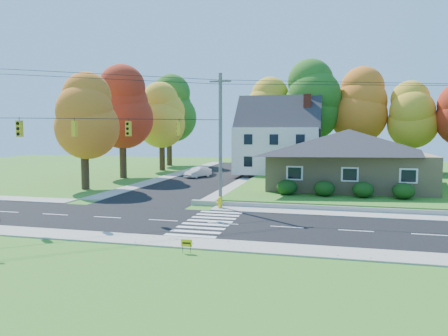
# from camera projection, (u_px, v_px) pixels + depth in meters

# --- Properties ---
(ground) EXTENTS (120.00, 120.00, 0.00)m
(ground) POSITION_uv_depth(u_px,v_px,m) (223.00, 224.00, 27.34)
(ground) COLOR #3D7923
(road_main) EXTENTS (90.00, 8.00, 0.02)m
(road_main) POSITION_uv_depth(u_px,v_px,m) (223.00, 224.00, 27.34)
(road_main) COLOR black
(road_main) RESTS_ON ground
(road_cross) EXTENTS (8.00, 44.00, 0.02)m
(road_cross) POSITION_uv_depth(u_px,v_px,m) (212.00, 176.00, 54.39)
(road_cross) COLOR black
(road_cross) RESTS_ON ground
(sidewalk_north) EXTENTS (90.00, 2.00, 0.08)m
(sidewalk_north) POSITION_uv_depth(u_px,v_px,m) (239.00, 209.00, 32.17)
(sidewalk_north) COLOR #9C9A90
(sidewalk_north) RESTS_ON ground
(sidewalk_south) EXTENTS (90.00, 2.00, 0.08)m
(sidewalk_south) POSITION_uv_depth(u_px,v_px,m) (199.00, 244.00, 22.50)
(sidewalk_south) COLOR #9C9A90
(sidewalk_south) RESTS_ON ground
(lawn) EXTENTS (30.00, 30.00, 0.50)m
(lawn) POSITION_uv_depth(u_px,v_px,m) (397.00, 185.00, 44.48)
(lawn) COLOR #3D7923
(lawn) RESTS_ON ground
(ranch_house) EXTENTS (14.60, 10.60, 5.40)m
(ranch_house) POSITION_uv_depth(u_px,v_px,m) (348.00, 158.00, 40.58)
(ranch_house) COLOR tan
(ranch_house) RESTS_ON lawn
(colonial_house) EXTENTS (10.40, 8.40, 9.60)m
(colonial_house) POSITION_uv_depth(u_px,v_px,m) (278.00, 140.00, 53.97)
(colonial_house) COLOR silver
(colonial_house) RESTS_ON lawn
(hedge_row) EXTENTS (10.70, 1.70, 1.27)m
(hedge_row) POSITION_uv_depth(u_px,v_px,m) (344.00, 189.00, 34.90)
(hedge_row) COLOR #163A10
(hedge_row) RESTS_ON lawn
(traffic_infrastructure) EXTENTS (38.10, 10.66, 10.00)m
(traffic_infrastructure) POSITION_uv_depth(u_px,v_px,m) (226.00, 141.00, 28.22)
(traffic_infrastructure) COLOR #666059
(traffic_infrastructure) RESTS_ON ground
(tree_lot_0) EXTENTS (6.72, 6.72, 12.51)m
(tree_lot_0) POSITION_uv_depth(u_px,v_px,m) (269.00, 111.00, 59.93)
(tree_lot_0) COLOR #3F2A19
(tree_lot_0) RESTS_ON lawn
(tree_lot_1) EXTENTS (7.84, 7.84, 14.60)m
(tree_lot_1) POSITION_uv_depth(u_px,v_px,m) (313.00, 101.00, 57.40)
(tree_lot_1) COLOR #3F2A19
(tree_lot_1) RESTS_ON lawn
(tree_lot_2) EXTENTS (7.28, 7.28, 13.56)m
(tree_lot_2) POSITION_uv_depth(u_px,v_px,m) (361.00, 105.00, 56.98)
(tree_lot_2) COLOR #3F2A19
(tree_lot_2) RESTS_ON lawn
(tree_lot_3) EXTENTS (6.16, 6.16, 11.47)m
(tree_lot_3) POSITION_uv_depth(u_px,v_px,m) (411.00, 115.00, 54.68)
(tree_lot_3) COLOR #3F2A19
(tree_lot_3) RESTS_ON lawn
(tree_west_0) EXTENTS (6.16, 6.16, 11.47)m
(tree_west_0) POSITION_uv_depth(u_px,v_px,m) (84.00, 116.00, 42.38)
(tree_west_0) COLOR #3F2A19
(tree_west_0) RESTS_ON ground
(tree_west_1) EXTENTS (7.28, 7.28, 13.56)m
(tree_west_1) POSITION_uv_depth(u_px,v_px,m) (122.00, 108.00, 52.17)
(tree_west_1) COLOR #3F2A19
(tree_west_1) RESTS_ON ground
(tree_west_2) EXTENTS (6.72, 6.72, 12.51)m
(tree_west_2) POSITION_uv_depth(u_px,v_px,m) (162.00, 115.00, 61.65)
(tree_west_2) COLOR #3F2A19
(tree_west_2) RESTS_ON ground
(tree_west_3) EXTENTS (7.84, 7.84, 14.60)m
(tree_west_3) POSITION_uv_depth(u_px,v_px,m) (169.00, 109.00, 69.75)
(tree_west_3) COLOR #3F2A19
(tree_west_3) RESTS_ON ground
(white_car) EXTENTS (2.65, 4.09, 1.27)m
(white_car) POSITION_uv_depth(u_px,v_px,m) (198.00, 172.00, 53.21)
(white_car) COLOR silver
(white_car) RESTS_ON road_cross
(fire_hydrant) EXTENTS (0.52, 0.41, 0.92)m
(fire_hydrant) POSITION_uv_depth(u_px,v_px,m) (220.00, 203.00, 32.44)
(fire_hydrant) COLOR yellow
(fire_hydrant) RESTS_ON ground
(yard_sign) EXTENTS (0.54, 0.07, 0.67)m
(yard_sign) POSITION_uv_depth(u_px,v_px,m) (187.00, 243.00, 20.88)
(yard_sign) COLOR black
(yard_sign) RESTS_ON ground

